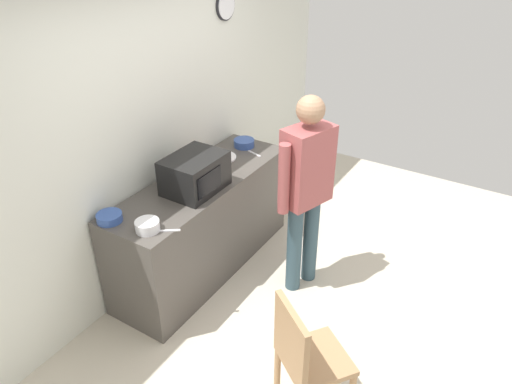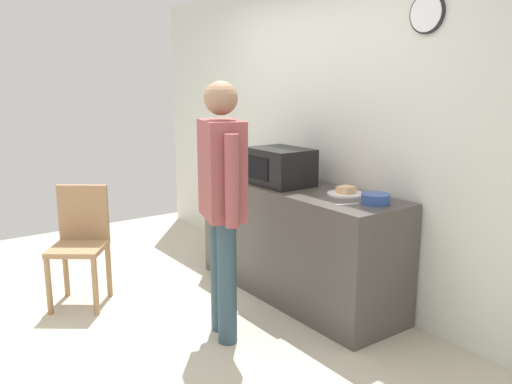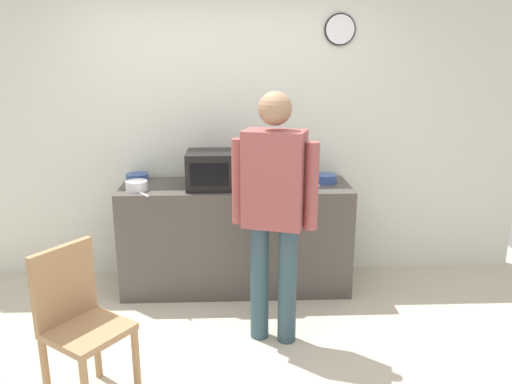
% 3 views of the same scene
% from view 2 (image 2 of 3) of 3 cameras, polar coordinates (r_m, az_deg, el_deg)
% --- Properties ---
extents(ground_plane, '(6.00, 6.00, 0.00)m').
position_cam_2_polar(ground_plane, '(4.00, -10.45, -14.39)').
color(ground_plane, beige).
extents(back_wall, '(5.40, 0.13, 2.60)m').
position_cam_2_polar(back_wall, '(4.51, 7.70, 6.04)').
color(back_wall, silver).
rests_on(back_wall, ground_plane).
extents(kitchen_counter, '(1.92, 0.62, 0.92)m').
position_cam_2_polar(kitchen_counter, '(4.37, 4.43, -5.36)').
color(kitchen_counter, '#4C4742').
rests_on(kitchen_counter, ground_plane).
extents(microwave, '(0.50, 0.39, 0.30)m').
position_cam_2_polar(microwave, '(4.30, 2.63, 2.73)').
color(microwave, black).
rests_on(microwave, kitchen_counter).
extents(sandwich_plate, '(0.28, 0.28, 0.07)m').
position_cam_2_polar(sandwich_plate, '(4.00, 9.65, -0.05)').
color(sandwich_plate, white).
rests_on(sandwich_plate, kitchen_counter).
extents(salad_bowl, '(0.18, 0.18, 0.08)m').
position_cam_2_polar(salad_bowl, '(4.80, -2.87, 2.38)').
color(salad_bowl, white).
rests_on(salad_bowl, kitchen_counter).
extents(cereal_bowl, '(0.20, 0.20, 0.07)m').
position_cam_2_polar(cereal_bowl, '(3.75, 12.74, -0.73)').
color(cereal_bowl, '#33519E').
rests_on(cereal_bowl, kitchen_counter).
extents(mixing_bowl, '(0.19, 0.19, 0.06)m').
position_cam_2_polar(mixing_bowl, '(5.03, -0.12, 2.75)').
color(mixing_bowl, '#33519E').
rests_on(mixing_bowl, kitchen_counter).
extents(fork_utensil, '(0.07, 0.17, 0.01)m').
position_cam_2_polar(fork_utensil, '(3.69, 9.81, -1.32)').
color(fork_utensil, silver).
rests_on(fork_utensil, kitchen_counter).
extents(spoon_utensil, '(0.12, 0.15, 0.01)m').
position_cam_2_polar(spoon_utensil, '(4.68, -3.76, 1.67)').
color(spoon_utensil, silver).
rests_on(spoon_utensil, kitchen_counter).
extents(person_standing, '(0.57, 0.35, 1.76)m').
position_cam_2_polar(person_standing, '(3.53, -3.66, -0.05)').
color(person_standing, '#324C58').
rests_on(person_standing, ground_plane).
extents(wooden_chair, '(0.56, 0.56, 0.94)m').
position_cam_2_polar(wooden_chair, '(4.44, -18.35, -4.82)').
color(wooden_chair, '#A87F56').
rests_on(wooden_chair, ground_plane).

